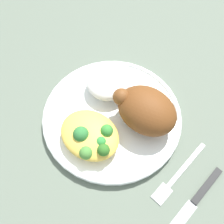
# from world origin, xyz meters

# --- Properties ---
(ground_plane) EXTENTS (2.00, 2.00, 0.00)m
(ground_plane) POSITION_xyz_m (0.00, 0.00, 0.00)
(ground_plane) COLOR #5C6859
(plate) EXTENTS (0.27, 0.27, 0.02)m
(plate) POSITION_xyz_m (0.00, 0.00, 0.01)
(plate) COLOR white
(plate) RESTS_ON ground_plane
(roasted_chicken) EXTENTS (0.12, 0.09, 0.07)m
(roasted_chicken) POSITION_xyz_m (-0.05, -0.03, 0.05)
(roasted_chicken) COLOR brown
(roasted_chicken) RESTS_ON plate
(rice_pile) EXTENTS (0.09, 0.09, 0.04)m
(rice_pile) POSITION_xyz_m (0.05, -0.04, 0.04)
(rice_pile) COLOR white
(rice_pile) RESTS_ON plate
(mac_cheese_with_broccoli) EXTENTS (0.11, 0.09, 0.04)m
(mac_cheese_with_broccoli) POSITION_xyz_m (-0.00, 0.06, 0.04)
(mac_cheese_with_broccoli) COLOR #F1C44C
(mac_cheese_with_broccoli) RESTS_ON plate
(fork) EXTENTS (0.03, 0.14, 0.01)m
(fork) POSITION_xyz_m (-0.16, 0.02, 0.00)
(fork) COLOR #B2B2B7
(fork) RESTS_ON ground_plane
(knife) EXTENTS (0.03, 0.19, 0.01)m
(knife) POSITION_xyz_m (-0.21, 0.04, 0.00)
(knife) COLOR black
(knife) RESTS_ON ground_plane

